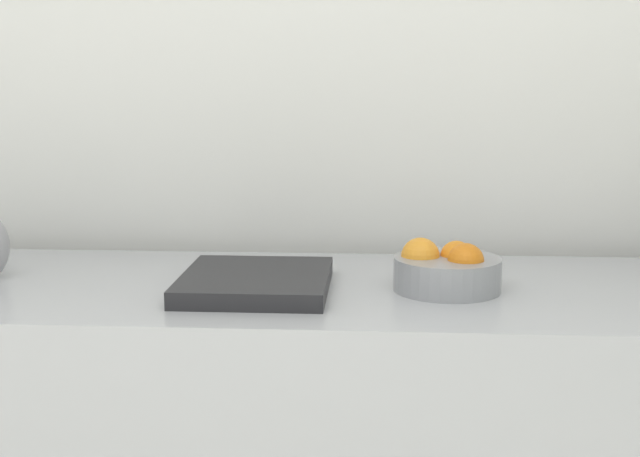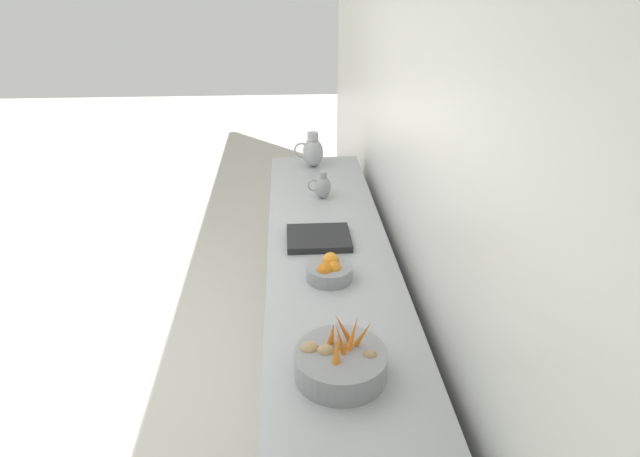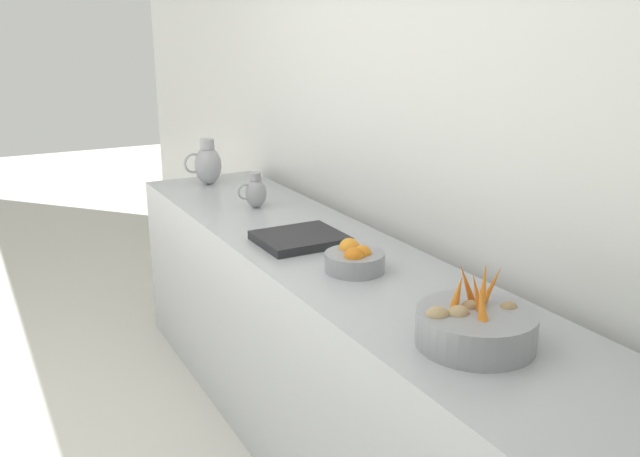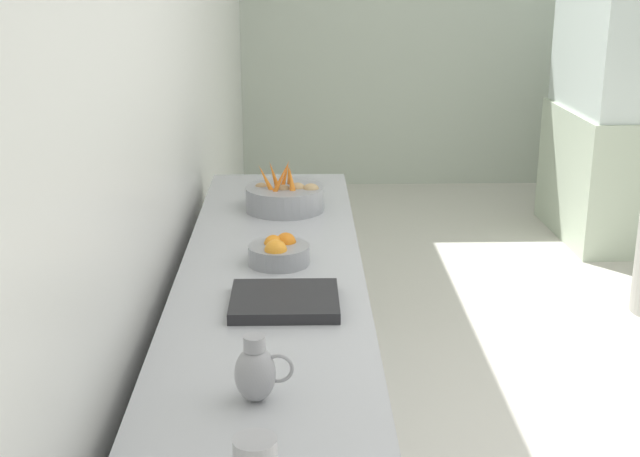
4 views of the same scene
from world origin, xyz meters
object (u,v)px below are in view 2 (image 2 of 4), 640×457
vegetable_colander (340,363)px  orange_bowl (329,271)px  metal_pitcher_tall (313,151)px  metal_pitcher_short (323,186)px

vegetable_colander → orange_bowl: (-0.01, -0.68, -0.01)m
orange_bowl → metal_pitcher_tall: bearing=-90.1°
orange_bowl → metal_pitcher_short: size_ratio=1.26×
vegetable_colander → orange_bowl: vegetable_colander is taller
vegetable_colander → metal_pitcher_short: size_ratio=1.93×
vegetable_colander → orange_bowl: bearing=-91.1°
orange_bowl → metal_pitcher_tall: (-0.00, -1.59, 0.07)m
metal_pitcher_tall → metal_pitcher_short: size_ratio=1.45×
metal_pitcher_short → metal_pitcher_tall: bearing=-86.9°
vegetable_colander → metal_pitcher_short: (-0.05, -1.67, 0.02)m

